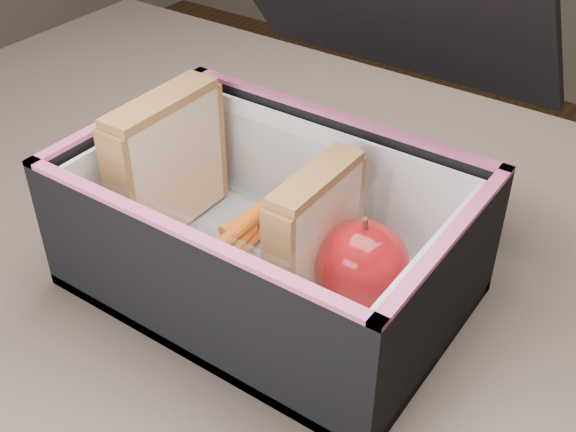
% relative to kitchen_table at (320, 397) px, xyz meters
% --- Properties ---
extents(kitchen_table, '(1.20, 0.80, 0.75)m').
position_rel_kitchen_table_xyz_m(kitchen_table, '(0.00, 0.00, 0.00)').
color(kitchen_table, brown).
rests_on(kitchen_table, ground).
extents(lunch_bag, '(0.28, 0.30, 0.25)m').
position_rel_kitchen_table_xyz_m(lunch_bag, '(-0.05, 0.01, 0.15)').
color(lunch_bag, black).
rests_on(lunch_bag, kitchen_table).
extents(plastic_tub, '(0.19, 0.13, 0.08)m').
position_rel_kitchen_table_xyz_m(plastic_tub, '(-0.09, 0.01, 0.14)').
color(plastic_tub, white).
rests_on(plastic_tub, lunch_bag).
extents(sandwich_left, '(0.03, 0.10, 0.11)m').
position_rel_kitchen_table_xyz_m(sandwich_left, '(-0.15, 0.01, 0.16)').
color(sandwich_left, beige).
rests_on(sandwich_left, plastic_tub).
extents(sandwich_right, '(0.02, 0.09, 0.10)m').
position_rel_kitchen_table_xyz_m(sandwich_right, '(-0.02, 0.01, 0.15)').
color(sandwich_right, beige).
rests_on(sandwich_right, plastic_tub).
extents(carrot_sticks, '(0.04, 0.13, 0.03)m').
position_rel_kitchen_table_xyz_m(carrot_sticks, '(-0.08, 0.02, 0.12)').
color(carrot_sticks, '#FF5117').
rests_on(carrot_sticks, plastic_tub).
extents(paper_napkin, '(0.07, 0.08, 0.01)m').
position_rel_kitchen_table_xyz_m(paper_napkin, '(0.03, 0.02, 0.11)').
color(paper_napkin, white).
rests_on(paper_napkin, lunch_bag).
extents(red_apple, '(0.07, 0.07, 0.07)m').
position_rel_kitchen_table_xyz_m(red_apple, '(0.02, 0.01, 0.14)').
color(red_apple, maroon).
rests_on(red_apple, paper_napkin).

